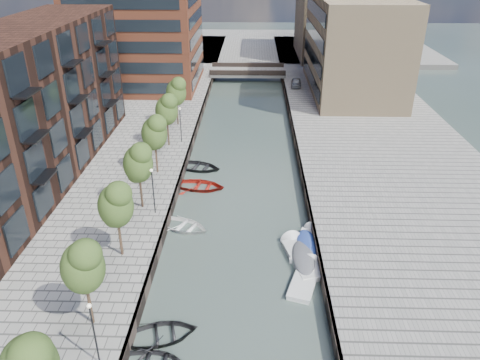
{
  "coord_description": "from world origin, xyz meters",
  "views": [
    {
      "loc": [
        1.03,
        -10.13,
        21.48
      ],
      "look_at": [
        0.0,
        25.43,
        3.5
      ],
      "focal_mm": 35.0,
      "sensor_mm": 36.0,
      "label": 1
    }
  ],
  "objects_px": {
    "motorboat_2": "(306,277)",
    "car": "(296,83)",
    "sloop_3": "(184,228)",
    "motorboat_3": "(308,243)",
    "tree_5": "(166,109)",
    "sloop_4": "(198,169)",
    "bridge": "(248,72)",
    "tree_1": "(82,264)",
    "sloop_2": "(200,188)",
    "tree_3": "(138,162)",
    "motorboat_4": "(301,256)",
    "tree_4": "(154,132)",
    "sloop_0": "(162,337)",
    "tree_6": "(176,91)",
    "tree_2": "(115,203)"
  },
  "relations": [
    {
      "from": "sloop_2",
      "to": "sloop_3",
      "type": "bearing_deg",
      "value": -175.26
    },
    {
      "from": "tree_2",
      "to": "sloop_3",
      "type": "height_order",
      "value": "tree_2"
    },
    {
      "from": "sloop_3",
      "to": "motorboat_3",
      "type": "height_order",
      "value": "motorboat_3"
    },
    {
      "from": "tree_2",
      "to": "tree_6",
      "type": "bearing_deg",
      "value": 90.0
    },
    {
      "from": "sloop_2",
      "to": "motorboat_4",
      "type": "relative_size",
      "value": 0.86
    },
    {
      "from": "sloop_3",
      "to": "motorboat_3",
      "type": "xyz_separation_m",
      "value": [
        10.24,
        -2.24,
        0.2
      ]
    },
    {
      "from": "bridge",
      "to": "tree_5",
      "type": "relative_size",
      "value": 2.18
    },
    {
      "from": "bridge",
      "to": "tree_2",
      "type": "distance_m",
      "value": 54.81
    },
    {
      "from": "tree_5",
      "to": "tree_3",
      "type": "bearing_deg",
      "value": -90.0
    },
    {
      "from": "tree_3",
      "to": "motorboat_4",
      "type": "bearing_deg",
      "value": -23.43
    },
    {
      "from": "tree_1",
      "to": "tree_2",
      "type": "distance_m",
      "value": 7.0
    },
    {
      "from": "bridge",
      "to": "sloop_4",
      "type": "relative_size",
      "value": 2.61
    },
    {
      "from": "tree_5",
      "to": "sloop_0",
      "type": "height_order",
      "value": "tree_5"
    },
    {
      "from": "sloop_0",
      "to": "car",
      "type": "bearing_deg",
      "value": -28.39
    },
    {
      "from": "tree_5",
      "to": "sloop_3",
      "type": "distance_m",
      "value": 17.14
    },
    {
      "from": "motorboat_4",
      "to": "sloop_2",
      "type": "bearing_deg",
      "value": 128.45
    },
    {
      "from": "tree_6",
      "to": "sloop_4",
      "type": "xyz_separation_m",
      "value": [
        3.75,
        -11.18,
        -5.31
      ]
    },
    {
      "from": "motorboat_4",
      "to": "tree_2",
      "type": "bearing_deg",
      "value": -174.76
    },
    {
      "from": "sloop_0",
      "to": "sloop_3",
      "type": "relative_size",
      "value": 1.01
    },
    {
      "from": "tree_2",
      "to": "sloop_4",
      "type": "distance_m",
      "value": 18.04
    },
    {
      "from": "tree_6",
      "to": "car",
      "type": "distance_m",
      "value": 24.58
    },
    {
      "from": "sloop_4",
      "to": "motorboat_3",
      "type": "bearing_deg",
      "value": -126.72
    },
    {
      "from": "tree_2",
      "to": "tree_6",
      "type": "height_order",
      "value": "same"
    },
    {
      "from": "tree_2",
      "to": "car",
      "type": "xyz_separation_m",
      "value": [
        16.41,
        45.93,
        -3.65
      ]
    },
    {
      "from": "bridge",
      "to": "sloop_3",
      "type": "bearing_deg",
      "value": -95.5
    },
    {
      "from": "tree_2",
      "to": "sloop_2",
      "type": "bearing_deg",
      "value": 70.32
    },
    {
      "from": "motorboat_4",
      "to": "tree_4",
      "type": "bearing_deg",
      "value": 136.21
    },
    {
      "from": "tree_4",
      "to": "car",
      "type": "xyz_separation_m",
      "value": [
        16.41,
        31.93,
        -3.65
      ]
    },
    {
      "from": "car",
      "to": "tree_4",
      "type": "bearing_deg",
      "value": -112.43
    },
    {
      "from": "bridge",
      "to": "motorboat_3",
      "type": "bearing_deg",
      "value": -83.81
    },
    {
      "from": "motorboat_3",
      "to": "tree_6",
      "type": "bearing_deg",
      "value": 119.22
    },
    {
      "from": "tree_4",
      "to": "sloop_4",
      "type": "xyz_separation_m",
      "value": [
        3.75,
        2.82,
        -5.31
      ]
    },
    {
      "from": "tree_6",
      "to": "sloop_0",
      "type": "distance_m",
      "value": 35.77
    },
    {
      "from": "tree_6",
      "to": "car",
      "type": "height_order",
      "value": "tree_6"
    },
    {
      "from": "sloop_4",
      "to": "motorboat_2",
      "type": "distance_m",
      "value": 20.48
    },
    {
      "from": "bridge",
      "to": "tree_5",
      "type": "distance_m",
      "value": 34.3
    },
    {
      "from": "tree_1",
      "to": "sloop_0",
      "type": "height_order",
      "value": "tree_1"
    },
    {
      "from": "tree_3",
      "to": "sloop_4",
      "type": "relative_size",
      "value": 1.2
    },
    {
      "from": "tree_1",
      "to": "sloop_2",
      "type": "xyz_separation_m",
      "value": [
        4.44,
        19.42,
        -5.31
      ]
    },
    {
      "from": "tree_1",
      "to": "tree_3",
      "type": "height_order",
      "value": "same"
    },
    {
      "from": "tree_5",
      "to": "sloop_4",
      "type": "xyz_separation_m",
      "value": [
        3.75,
        -4.18,
        -5.31
      ]
    },
    {
      "from": "tree_4",
      "to": "motorboat_2",
      "type": "relative_size",
      "value": 1.21
    },
    {
      "from": "sloop_2",
      "to": "tree_2",
      "type": "bearing_deg",
      "value": 170.1
    },
    {
      "from": "bridge",
      "to": "sloop_4",
      "type": "xyz_separation_m",
      "value": [
        -4.75,
        -37.18,
        -1.39
      ]
    },
    {
      "from": "tree_3",
      "to": "sloop_4",
      "type": "bearing_deg",
      "value": 69.11
    },
    {
      "from": "tree_4",
      "to": "sloop_2",
      "type": "height_order",
      "value": "tree_4"
    },
    {
      "from": "motorboat_2",
      "to": "car",
      "type": "bearing_deg",
      "value": 86.49
    },
    {
      "from": "tree_4",
      "to": "sloop_0",
      "type": "height_order",
      "value": "tree_4"
    },
    {
      "from": "sloop_3",
      "to": "sloop_2",
      "type": "bearing_deg",
      "value": 18.33
    },
    {
      "from": "sloop_4",
      "to": "tree_6",
      "type": "bearing_deg",
      "value": 35.35
    }
  ]
}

